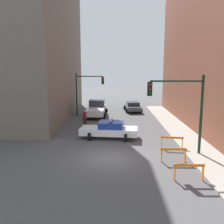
% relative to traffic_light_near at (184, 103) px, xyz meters
% --- Properties ---
extents(ground_plane, '(120.00, 120.00, 0.00)m').
position_rel_traffic_light_near_xyz_m(ground_plane, '(-4.73, -0.70, -3.53)').
color(ground_plane, '#4C4C4F').
extents(sidewalk_right, '(2.40, 44.00, 0.12)m').
position_rel_traffic_light_near_xyz_m(sidewalk_right, '(1.47, -0.70, -3.47)').
color(sidewalk_right, '#9E998E').
rests_on(sidewalk_right, ground_plane).
extents(building_corner_left, '(14.00, 20.00, 21.73)m').
position_rel_traffic_light_near_xyz_m(building_corner_left, '(-16.73, 13.30, 7.33)').
color(building_corner_left, '#6B6056').
rests_on(building_corner_left, ground_plane).
extents(traffic_light_near, '(3.64, 0.35, 5.20)m').
position_rel_traffic_light_near_xyz_m(traffic_light_near, '(0.00, 0.00, 0.00)').
color(traffic_light_near, black).
rests_on(traffic_light_near, sidewalk_right).
extents(traffic_light_far, '(3.44, 0.35, 5.20)m').
position_rel_traffic_light_near_xyz_m(traffic_light_far, '(-8.03, 14.09, -0.13)').
color(traffic_light_far, black).
rests_on(traffic_light_far, ground_plane).
extents(police_car, '(4.87, 2.69, 1.52)m').
position_rel_traffic_light_near_xyz_m(police_car, '(-4.91, 4.04, -2.81)').
color(police_car, white).
rests_on(police_car, ground_plane).
extents(white_truck, '(2.71, 5.44, 1.90)m').
position_rel_traffic_light_near_xyz_m(white_truck, '(-6.71, 13.88, -2.62)').
color(white_truck, silver).
rests_on(white_truck, ground_plane).
extents(parked_car_near, '(2.45, 4.41, 1.31)m').
position_rel_traffic_light_near_xyz_m(parked_car_near, '(-2.05, 17.26, -2.86)').
color(parked_car_near, '#474C51').
rests_on(parked_car_near, ground_plane).
extents(pedestrian_crossing, '(0.50, 0.50, 1.66)m').
position_rel_traffic_light_near_xyz_m(pedestrian_crossing, '(-7.46, 8.25, -2.67)').
color(pedestrian_crossing, black).
rests_on(pedestrian_crossing, ground_plane).
extents(barrier_front, '(1.60, 0.18, 0.90)m').
position_rel_traffic_light_near_xyz_m(barrier_front, '(-0.67, -3.93, -2.91)').
color(barrier_front, orange).
rests_on(barrier_front, ground_plane).
extents(barrier_mid, '(1.60, 0.19, 0.90)m').
position_rel_traffic_light_near_xyz_m(barrier_mid, '(-0.86, -1.35, -2.91)').
color(barrier_mid, orange).
rests_on(barrier_mid, ground_plane).
extents(barrier_back, '(1.59, 0.39, 0.90)m').
position_rel_traffic_light_near_xyz_m(barrier_back, '(-0.36, 1.28, -2.91)').
color(barrier_back, orange).
rests_on(barrier_back, ground_plane).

